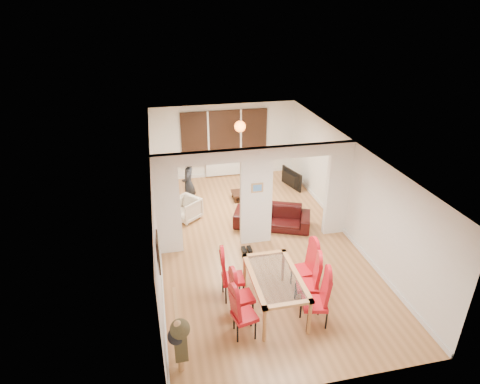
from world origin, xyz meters
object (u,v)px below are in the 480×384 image
object	(u,v)px
sofa	(272,216)
person	(189,183)
dining_chair_lb	(243,294)
bowl	(254,189)
dining_chair_lc	(233,275)
dining_chair_ra	(315,300)
dining_table	(275,292)
bottle	(255,187)
armchair	(186,209)
dining_chair_la	(245,313)
coffee_table	(249,195)
dining_chair_rb	(308,282)
television	(289,179)
dining_chair_rc	(303,267)

from	to	relation	value
sofa	person	size ratio (longest dim) A/B	1.30
dining_chair_lb	bowl	distance (m)	5.38
dining_chair_lb	sofa	world-z (taller)	dining_chair_lb
dining_chair_lc	dining_chair_ra	world-z (taller)	dining_chair_ra
dining_table	bottle	xyz separation A→B (m)	(0.86, 5.00, -0.02)
armchair	person	size ratio (longest dim) A/B	0.45
person	bowl	size ratio (longest dim) A/B	6.81
dining_table	dining_chair_la	bearing A→B (deg)	-142.94
armchair	coffee_table	bearing A→B (deg)	74.16
dining_chair_ra	sofa	world-z (taller)	dining_chair_ra
dining_chair_lc	sofa	size ratio (longest dim) A/B	0.54
dining_chair_rb	coffee_table	distance (m)	5.06
dining_chair_ra	dining_chair_la	bearing A→B (deg)	-167.66
dining_chair_rb	dining_chair_ra	bearing A→B (deg)	-82.15
armchair	bottle	distance (m)	2.45
dining_chair_rb	coffee_table	world-z (taller)	dining_chair_rb
dining_chair_rb	television	bearing A→B (deg)	90.13
dining_table	bottle	distance (m)	5.08
coffee_table	bottle	xyz separation A→B (m)	(0.19, -0.02, 0.26)
dining_chair_rc	dining_chair_lb	bearing A→B (deg)	-165.10
television	coffee_table	xyz separation A→B (m)	(-1.49, -0.53, -0.18)
dining_chair_lb	person	world-z (taller)	person
dining_chair_ra	bowl	size ratio (longest dim) A/B	4.89
dining_chair_la	dining_chair_ra	xyz separation A→B (m)	(1.38, -0.01, 0.05)
dining_chair_lb	bottle	world-z (taller)	dining_chair_lb
dining_chair_ra	bottle	xyz separation A→B (m)	(0.24, 5.58, -0.19)
dining_chair_rb	sofa	world-z (taller)	dining_chair_rb
person	dining_chair_rb	bearing A→B (deg)	36.78
dining_chair_la	dining_chair_ra	world-z (taller)	dining_chair_ra
dining_chair_rc	coffee_table	world-z (taller)	dining_chair_rc
dining_chair_rb	dining_table	bearing A→B (deg)	-166.44
television	bowl	size ratio (longest dim) A/B	4.54
dining_chair_rc	bottle	world-z (taller)	dining_chair_rc
dining_chair_rb	sofa	bearing A→B (deg)	101.46
dining_chair_rc	sofa	size ratio (longest dim) A/B	0.54
dining_table	television	distance (m)	5.96
person	dining_chair_lc	bearing A→B (deg)	21.34
dining_table	coffee_table	xyz separation A→B (m)	(0.67, 5.02, -0.28)
dining_chair_lc	bottle	xyz separation A→B (m)	(1.63, 4.48, -0.18)
dining_chair_la	dining_chair_rb	distance (m)	1.56
sofa	bowl	size ratio (longest dim) A/B	8.84
dining_chair_la	dining_chair_lb	world-z (taller)	dining_chair_la
dining_chair_lc	bowl	distance (m)	4.87
dining_chair_la	dining_chair_rc	world-z (taller)	dining_chair_rc
dining_table	dining_chair_rb	distance (m)	0.71
dining_table	person	size ratio (longest dim) A/B	1.08
sofa	dining_chair_ra	bearing A→B (deg)	-72.08
dining_chair_lc	armchair	xyz separation A→B (m)	(-0.66, 3.60, -0.24)
dining_table	dining_chair_lb	xyz separation A→B (m)	(-0.67, -0.05, 0.11)
dining_chair_la	sofa	size ratio (longest dim) A/B	0.50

